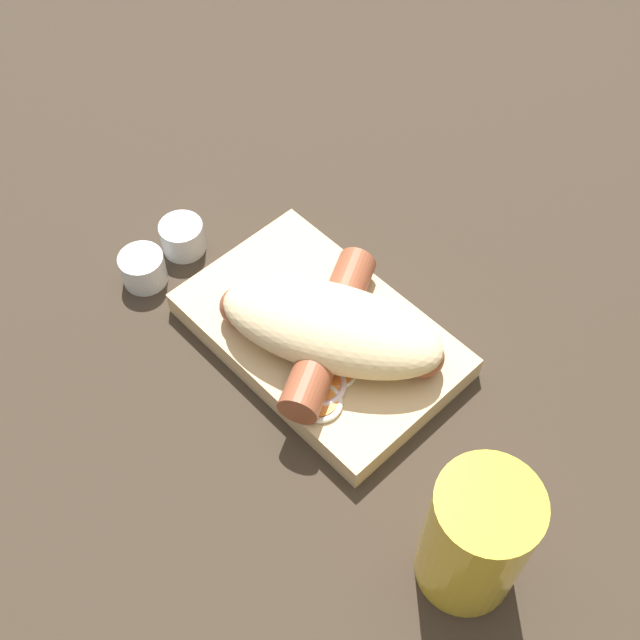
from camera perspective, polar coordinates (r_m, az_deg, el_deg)
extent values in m
plane|color=#33281E|center=(0.72, 0.00, -1.61)|extent=(3.00, 3.00, 0.00)
cube|color=tan|center=(0.71, 0.00, -1.05)|extent=(0.24, 0.15, 0.02)
ellipsoid|color=beige|center=(0.67, 0.78, -0.50)|extent=(0.21, 0.16, 0.06)
cylinder|color=brown|center=(0.68, 0.68, -0.82)|extent=(0.11, 0.16, 0.03)
sphere|color=brown|center=(0.69, -5.78, 0.97)|extent=(0.03, 0.03, 0.03)
sphere|color=brown|center=(0.67, 7.41, -2.66)|extent=(0.03, 0.03, 0.03)
cylinder|color=orange|center=(0.66, 0.37, -5.22)|extent=(0.03, 0.03, 0.00)
cylinder|color=orange|center=(0.67, 1.20, -3.81)|extent=(0.03, 0.03, 0.00)
cylinder|color=orange|center=(0.66, -0.19, -5.61)|extent=(0.04, 0.04, 0.00)
cylinder|color=orange|center=(0.67, 1.85, -3.58)|extent=(0.03, 0.03, 0.00)
cylinder|color=orange|center=(0.67, 0.99, -4.63)|extent=(0.03, 0.03, 0.00)
torus|color=silver|center=(0.66, 0.01, -5.89)|extent=(0.04, 0.04, 0.01)
torus|color=silver|center=(0.67, 1.41, -3.86)|extent=(0.03, 0.03, 0.00)
torus|color=silver|center=(0.66, 0.00, -4.56)|extent=(0.04, 0.04, 0.01)
cylinder|color=silver|center=(0.79, -9.75, 5.83)|extent=(0.04, 0.04, 0.03)
cylinder|color=maroon|center=(0.79, -9.66, 5.39)|extent=(0.03, 0.03, 0.01)
cylinder|color=silver|center=(0.77, -12.47, 3.59)|extent=(0.04, 0.04, 0.03)
cylinder|color=gold|center=(0.78, -12.34, 3.15)|extent=(0.03, 0.03, 0.01)
cylinder|color=gold|center=(0.58, 11.01, -14.99)|extent=(0.07, 0.07, 0.12)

